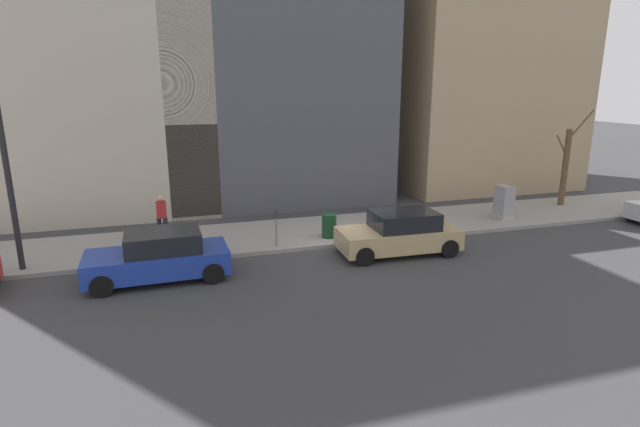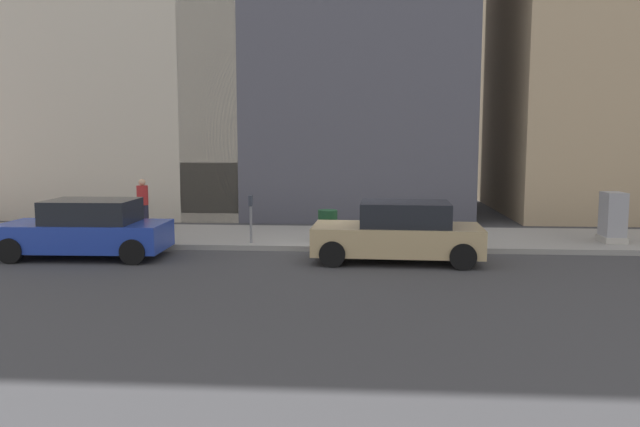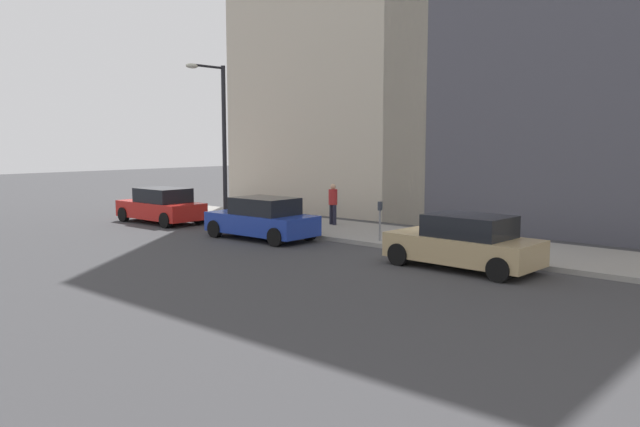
% 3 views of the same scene
% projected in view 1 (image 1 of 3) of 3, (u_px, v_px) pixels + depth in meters
% --- Properties ---
extents(ground_plane, '(120.00, 120.00, 0.00)m').
position_uv_depth(ground_plane, '(356.00, 246.00, 18.48)').
color(ground_plane, '#38383A').
extents(sidewalk, '(4.00, 36.00, 0.15)m').
position_uv_depth(sidewalk, '(338.00, 229.00, 20.31)').
color(sidewalk, gray).
rests_on(sidewalk, ground).
extents(parked_car_tan, '(2.05, 4.26, 1.52)m').
position_uv_depth(parked_car_tan, '(400.00, 233.00, 17.51)').
color(parked_car_tan, tan).
rests_on(parked_car_tan, ground).
extents(parked_car_blue, '(2.01, 4.24, 1.52)m').
position_uv_depth(parked_car_blue, '(159.00, 257.00, 15.17)').
color(parked_car_blue, '#1E389E').
rests_on(parked_car_blue, ground).
extents(parking_meter, '(0.14, 0.10, 1.35)m').
position_uv_depth(parking_meter, '(276.00, 224.00, 17.82)').
color(parking_meter, slate).
rests_on(parking_meter, sidewalk).
extents(utility_box, '(0.83, 0.61, 1.43)m').
position_uv_depth(utility_box, '(504.00, 203.00, 21.55)').
color(utility_box, '#A8A399').
rests_on(utility_box, sidewalk).
extents(streetlamp, '(1.97, 0.32, 6.50)m').
position_uv_depth(streetlamp, '(1.00, 148.00, 14.57)').
color(streetlamp, black).
rests_on(streetlamp, sidewalk).
extents(bare_tree, '(1.44, 1.31, 4.52)m').
position_uv_depth(bare_tree, '(566.00, 165.00, 23.69)').
color(bare_tree, brown).
rests_on(bare_tree, sidewalk).
extents(trash_bin, '(0.56, 0.56, 0.90)m').
position_uv_depth(trash_bin, '(329.00, 226.00, 18.95)').
color(trash_bin, '#14381E').
rests_on(trash_bin, sidewalk).
extents(pedestrian_near_meter, '(0.36, 0.39, 1.66)m').
position_uv_depth(pedestrian_near_meter, '(162.00, 214.00, 18.67)').
color(pedestrian_near_meter, '#1E1E2D').
rests_on(pedestrian_near_meter, sidewalk).
extents(office_block_center, '(10.72, 10.72, 16.22)m').
position_uv_depth(office_block_center, '(265.00, 39.00, 26.17)').
color(office_block_center, '#4C4C56').
rests_on(office_block_center, ground).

